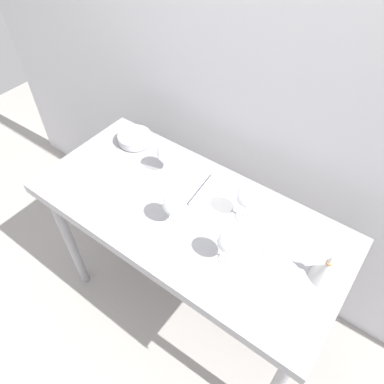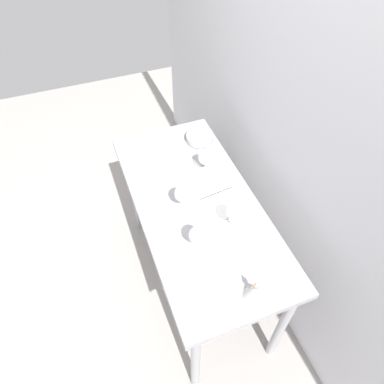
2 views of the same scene
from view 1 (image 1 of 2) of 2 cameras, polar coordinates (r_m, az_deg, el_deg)
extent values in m
plane|color=#9D9893|center=(2.33, -0.48, -17.17)|extent=(6.00, 6.00, 0.00)
cube|color=silver|center=(1.64, 10.02, 17.21)|extent=(3.80, 0.04, 2.60)
cube|color=#929297|center=(1.59, -0.68, -3.23)|extent=(1.40, 0.64, 0.04)
cube|color=#929297|center=(1.45, -8.58, -11.30)|extent=(1.40, 0.01, 0.05)
cylinder|color=#929297|center=(2.16, -18.73, -7.18)|extent=(0.05, 0.05, 0.86)
cylinder|color=#929297|center=(2.34, -9.29, 0.89)|extent=(0.05, 0.05, 0.86)
cylinder|color=#929297|center=(1.98, 19.92, -15.26)|extent=(0.05, 0.05, 0.86)
cylinder|color=white|center=(1.56, 8.06, -3.84)|extent=(0.06, 0.06, 0.00)
cylinder|color=white|center=(1.52, 8.24, -2.73)|extent=(0.01, 0.01, 0.09)
sphere|color=white|center=(1.46, 8.58, -0.65)|extent=(0.09, 0.09, 0.09)
cylinder|color=maroon|center=(1.47, 8.51, -1.06)|extent=(0.06, 0.06, 0.03)
cylinder|color=white|center=(1.43, 5.50, -10.46)|extent=(0.06, 0.06, 0.00)
cylinder|color=white|center=(1.39, 5.62, -9.56)|extent=(0.01, 0.01, 0.08)
sphere|color=white|center=(1.33, 5.86, -7.76)|extent=(0.09, 0.09, 0.09)
cylinder|color=#5B161F|center=(1.34, 5.81, -8.14)|extent=(0.06, 0.06, 0.02)
cylinder|color=white|center=(1.74, -3.78, 3.31)|extent=(0.07, 0.07, 0.00)
cylinder|color=white|center=(1.71, -3.84, 4.22)|extent=(0.01, 0.01, 0.07)
sphere|color=white|center=(1.66, -3.97, 6.12)|extent=(0.09, 0.09, 0.09)
cylinder|color=maroon|center=(1.67, -3.94, 5.70)|extent=(0.07, 0.07, 0.02)
cylinder|color=white|center=(1.53, -2.68, -4.73)|extent=(0.07, 0.07, 0.00)
cylinder|color=white|center=(1.50, -2.73, -3.82)|extent=(0.01, 0.01, 0.07)
sphere|color=white|center=(1.44, -2.83, -1.91)|extent=(0.09, 0.09, 0.09)
cylinder|color=maroon|center=(1.45, -2.81, -2.34)|extent=(0.07, 0.07, 0.03)
cube|color=white|center=(1.68, -1.47, 1.57)|extent=(0.20, 0.23, 0.01)
cube|color=white|center=(1.62, 3.98, -0.77)|extent=(0.20, 0.23, 0.01)
cube|color=#3F3F47|center=(1.64, 1.20, 0.42)|extent=(0.03, 0.21, 0.01)
cube|color=white|center=(1.69, -8.97, 1.35)|extent=(0.26, 0.30, 0.00)
cube|color=white|center=(1.53, 14.93, -6.77)|extent=(0.28, 0.32, 0.00)
cylinder|color=#DBCC66|center=(1.92, -8.93, 7.80)|extent=(0.12, 0.12, 0.01)
cylinder|color=#B7B7BC|center=(1.90, -9.01, 8.33)|extent=(0.17, 0.17, 0.04)
torus|color=#B7B7BC|center=(1.89, -9.08, 8.80)|extent=(0.17, 0.17, 0.01)
cone|color=#B4B4B4|center=(1.43, 20.21, -11.49)|extent=(0.10, 0.10, 0.09)
cylinder|color=#C17F4C|center=(1.38, 20.76, -10.36)|extent=(0.02, 0.02, 0.01)
cone|color=#B4B4B4|center=(1.37, 21.03, -9.80)|extent=(0.02, 0.02, 0.04)
camera|label=2|loc=(0.71, 113.51, 14.08)|focal=33.11mm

